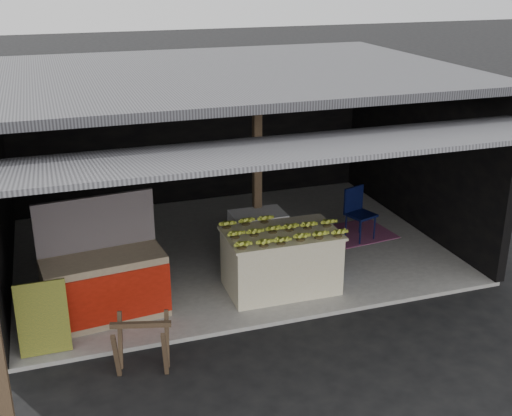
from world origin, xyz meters
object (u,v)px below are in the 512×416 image
object	(u,v)px
white_crate	(258,240)
plastic_chair	(357,209)
banana_table	(281,260)
neighbor_stall	(105,284)
sawhorse	(142,341)
water_barrel	(322,259)

from	to	relation	value
white_crate	plastic_chair	world-z (taller)	white_crate
banana_table	neighbor_stall	distance (m)	2.49
white_crate	sawhorse	distance (m)	3.01
white_crate	water_barrel	size ratio (longest dim) A/B	1.73
neighbor_stall	water_barrel	xyz separation A→B (m)	(3.25, 0.21, -0.23)
banana_table	plastic_chair	world-z (taller)	plastic_chair
plastic_chair	water_barrel	bearing A→B (deg)	-153.92
plastic_chair	banana_table	bearing A→B (deg)	-163.35
white_crate	neighbor_stall	xyz separation A→B (m)	(-2.41, -0.78, 0.03)
sawhorse	plastic_chair	xyz separation A→B (m)	(4.13, 2.68, 0.16)
banana_table	neighbor_stall	bearing A→B (deg)	-179.06
white_crate	plastic_chair	distance (m)	2.07
banana_table	sawhorse	world-z (taller)	banana_table
neighbor_stall	water_barrel	bearing A→B (deg)	-2.46
neighbor_stall	water_barrel	distance (m)	3.26
neighbor_stall	banana_table	bearing A→B (deg)	-6.02
water_barrel	plastic_chair	size ratio (longest dim) A/B	0.58
water_barrel	plastic_chair	world-z (taller)	plastic_chair
banana_table	water_barrel	bearing A→B (deg)	15.99
white_crate	water_barrel	bearing A→B (deg)	-33.95
plastic_chair	white_crate	bearing A→B (deg)	177.32
sawhorse	water_barrel	distance (m)	3.36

